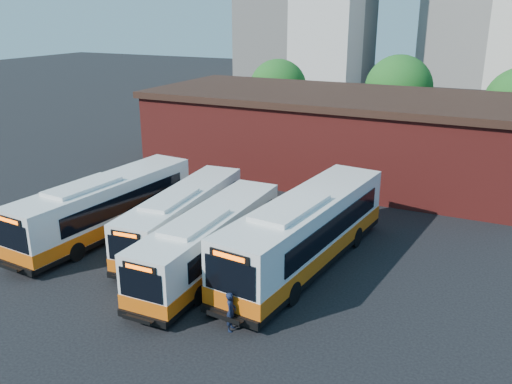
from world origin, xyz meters
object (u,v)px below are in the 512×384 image
at_px(bus_mideast, 210,244).
at_px(bus_midwest, 183,219).
at_px(bus_west, 106,209).
at_px(bus_east, 305,234).
at_px(transit_worker, 231,312).

bearing_deg(bus_mideast, bus_midwest, 141.97).
bearing_deg(bus_west, bus_east, 10.46).
xyz_separation_m(bus_west, bus_midwest, (4.64, 0.97, -0.16)).
height_order(bus_west, bus_east, bus_east).
relative_size(bus_east, transit_worker, 8.32).
bearing_deg(bus_west, bus_midwest, 16.60).
height_order(bus_west, transit_worker, bus_west).
bearing_deg(bus_east, transit_worker, -88.65).
distance_m(bus_midwest, bus_east, 7.19).
height_order(bus_mideast, transit_worker, bus_mideast).
xyz_separation_m(bus_west, transit_worker, (11.24, -5.67, -0.73)).
height_order(bus_mideast, bus_east, bus_east).
bearing_deg(transit_worker, bus_west, 52.54).
distance_m(bus_west, transit_worker, 12.61).
distance_m(bus_west, bus_mideast, 7.91).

